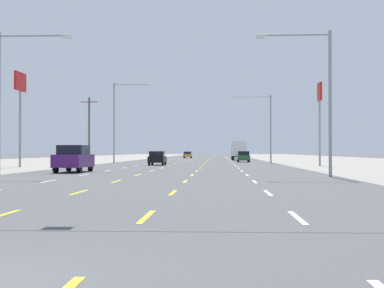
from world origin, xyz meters
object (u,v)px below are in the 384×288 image
at_px(streetlight_right_row_1, 266,122).
at_px(suv_far_left_nearest, 74,158).
at_px(box_truck_far_right_midfar, 239,150).
at_px(streetlight_left_row_0, 7,91).
at_px(hatchback_far_right_mid, 243,157).
at_px(pole_sign_right_row_1, 320,105).
at_px(hatchback_inner_left_near, 157,158).
at_px(streetlight_left_row_1, 118,116).
at_px(pole_sign_left_row_1, 20,93).
at_px(suv_far_right_far, 236,154).
at_px(sedan_inner_left_farther, 188,155).
at_px(streetlight_right_row_0, 321,90).

bearing_deg(streetlight_right_row_1, suv_far_left_nearest, -118.15).
distance_m(box_truck_far_right_midfar, streetlight_left_row_0, 65.32).
relative_size(hatchback_far_right_mid, pole_sign_right_row_1, 0.45).
xyz_separation_m(hatchback_inner_left_near, streetlight_left_row_0, (-6.30, -27.25, 4.49)).
height_order(hatchback_far_right_mid, streetlight_left_row_1, streetlight_left_row_1).
bearing_deg(pole_sign_left_row_1, pole_sign_right_row_1, 10.11).
distance_m(suv_far_right_far, streetlight_left_row_0, 80.02).
distance_m(suv_far_right_far, streetlight_left_row_1, 44.05).
relative_size(suv_far_right_far, sedan_inner_left_farther, 1.09).
bearing_deg(suv_far_right_far, pole_sign_left_row_1, -111.12).
distance_m(suv_far_left_nearest, streetlight_left_row_0, 8.15).
height_order(hatchback_far_right_mid, box_truck_far_right_midfar, box_truck_far_right_midfar).
relative_size(pole_sign_right_row_1, streetlight_right_row_1, 0.99).
xyz_separation_m(hatchback_inner_left_near, box_truck_far_right_midfar, (10.30, 35.83, 1.05)).
distance_m(suv_far_right_far, streetlight_right_row_1, 40.76).
relative_size(hatchback_inner_left_near, streetlight_left_row_0, 0.44).
relative_size(streetlight_left_row_1, streetlight_right_row_1, 1.19).
height_order(box_truck_far_right_midfar, streetlight_right_row_0, streetlight_right_row_0).
bearing_deg(streetlight_left_row_1, pole_sign_right_row_1, -29.36).
xyz_separation_m(suv_far_left_nearest, hatchback_inner_left_near, (3.85, 20.75, -0.24)).
distance_m(suv_far_left_nearest, streetlight_right_row_1, 35.63).
height_order(pole_sign_left_row_1, pole_sign_right_row_1, pole_sign_left_row_1).
xyz_separation_m(suv_far_right_far, streetlight_right_row_1, (2.50, -40.46, 4.23)).
bearing_deg(streetlight_right_row_1, streetlight_left_row_1, 180.00).
bearing_deg(pole_sign_right_row_1, suv_far_left_nearest, -139.72).
height_order(suv_far_right_far, streetlight_right_row_1, streetlight_right_row_1).
distance_m(suv_far_left_nearest, suv_far_right_far, 73.04).
bearing_deg(box_truck_far_right_midfar, pole_sign_right_row_1, -79.77).
relative_size(hatchback_far_right_mid, streetlight_left_row_1, 0.37).
height_order(hatchback_inner_left_near, streetlight_right_row_1, streetlight_right_row_1).
relative_size(suv_far_right_far, streetlight_right_row_1, 0.56).
distance_m(pole_sign_right_row_1, streetlight_right_row_0, 24.83).
height_order(hatchback_far_right_mid, sedan_inner_left_farther, hatchback_far_right_mid).
bearing_deg(suv_far_left_nearest, streetlight_left_row_1, 94.55).
bearing_deg(streetlight_right_row_1, hatchback_far_right_mid, 109.63).
bearing_deg(suv_far_left_nearest, streetlight_right_row_0, -21.17).
bearing_deg(hatchback_far_right_mid, suv_far_right_far, 89.89).
height_order(hatchback_far_right_mid, streetlight_left_row_0, streetlight_left_row_0).
height_order(hatchback_inner_left_near, box_truck_far_right_midfar, box_truck_far_right_midfar).
bearing_deg(hatchback_inner_left_near, pole_sign_left_row_1, -146.85).
bearing_deg(suv_far_left_nearest, pole_sign_right_row_1, 40.28).
height_order(box_truck_far_right_midfar, streetlight_right_row_1, streetlight_right_row_1).
bearing_deg(suv_far_right_far, streetlight_right_row_1, -86.46).
height_order(pole_sign_left_row_1, streetlight_right_row_1, pole_sign_left_row_1).
xyz_separation_m(hatchback_far_right_mid, streetlight_right_row_1, (2.57, -7.19, 4.48)).
bearing_deg(hatchback_inner_left_near, box_truck_far_right_midfar, 73.96).
bearing_deg(streetlight_right_row_0, sedan_inner_left_farther, 98.25).
relative_size(hatchback_far_right_mid, streetlight_right_row_1, 0.44).
xyz_separation_m(pole_sign_right_row_1, streetlight_left_row_1, (-23.61, 13.28, -0.30)).
bearing_deg(streetlight_right_row_0, hatchback_inner_left_near, 115.41).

